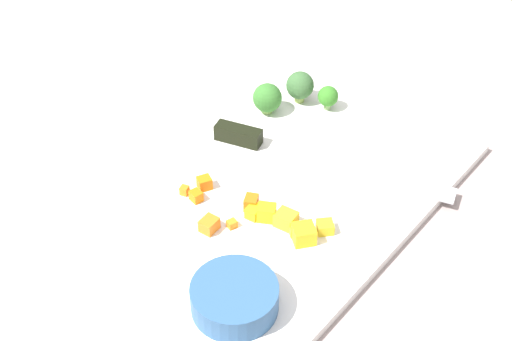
{
  "coord_description": "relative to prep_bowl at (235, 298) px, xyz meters",
  "views": [
    {
      "loc": [
        -0.49,
        -0.4,
        0.56
      ],
      "look_at": [
        0.0,
        0.0,
        0.02
      ],
      "focal_mm": 47.71,
      "sensor_mm": 36.0,
      "label": 1
    }
  ],
  "objects": [
    {
      "name": "carrot_dice_2",
      "position": [
        0.11,
        0.15,
        -0.01
      ],
      "size": [
        0.02,
        0.02,
        0.02
      ],
      "primitive_type": "cube",
      "rotation": [
        0.0,
        0.0,
        2.69
      ],
      "color": "orange",
      "rests_on": "cutting_board"
    },
    {
      "name": "pepper_dice_5",
      "position": [
        0.12,
        0.02,
        -0.01
      ],
      "size": [
        0.02,
        0.02,
        0.01
      ],
      "primitive_type": "cube",
      "rotation": [
        0.0,
        0.0,
        0.89
      ],
      "color": "yellow",
      "rests_on": "cutting_board"
    },
    {
      "name": "carrot_dice_4",
      "position": [
        0.06,
        0.09,
        -0.01
      ],
      "size": [
        0.02,
        0.02,
        0.02
      ],
      "primitive_type": "cube",
      "rotation": [
        0.0,
        0.0,
        1.66
      ],
      "color": "orange",
      "rests_on": "cutting_board"
    },
    {
      "name": "broccoli_floret_0",
      "position": [
        0.28,
        0.19,
        0.01
      ],
      "size": [
        0.04,
        0.04,
        0.04
      ],
      "color": "#94C15F",
      "rests_on": "cutting_board"
    },
    {
      "name": "carrot_dice_0",
      "position": [
        0.12,
        0.07,
        -0.01
      ],
      "size": [
        0.01,
        0.01,
        0.01
      ],
      "primitive_type": "cube",
      "rotation": [
        0.0,
        0.0,
        2.92
      ],
      "color": "orange",
      "rests_on": "cutting_board"
    },
    {
      "name": "carrot_dice_6",
      "position": [
        0.08,
        0.08,
        -0.01
      ],
      "size": [
        0.01,
        0.01,
        0.01
      ],
      "primitive_type": "cube",
      "rotation": [
        0.0,
        0.0,
        2.85
      ],
      "color": "orange",
      "rests_on": "cutting_board"
    },
    {
      "name": "pepper_dice_2",
      "position": [
        0.11,
        0.07,
        -0.01
      ],
      "size": [
        0.02,
        0.02,
        0.01
      ],
      "primitive_type": "cube",
      "rotation": [
        0.0,
        0.0,
        0.12
      ],
      "color": "yellow",
      "rests_on": "cutting_board"
    },
    {
      "name": "pepper_dice_1",
      "position": [
        0.12,
        0.0,
        -0.0
      ],
      "size": [
        0.03,
        0.03,
        0.02
      ],
      "primitive_type": "cube",
      "rotation": [
        0.0,
        0.0,
        0.91
      ],
      "color": "yellow",
      "rests_on": "cutting_board"
    },
    {
      "name": "pepper_dice_4",
      "position": [
        0.15,
        -0.01,
        -0.01
      ],
      "size": [
        0.03,
        0.03,
        0.01
      ],
      "primitive_type": "cube",
      "rotation": [
        0.0,
        0.0,
        2.4
      ],
      "color": "yellow",
      "rests_on": "cutting_board"
    },
    {
      "name": "ground_plane",
      "position": [
        0.17,
        0.11,
        -0.03
      ],
      "size": [
        4.0,
        4.0,
        0.0
      ],
      "primitive_type": "plane",
      "color": "gray"
    },
    {
      "name": "pepper_dice_0",
      "position": [
        0.12,
        0.06,
        -0.01
      ],
      "size": [
        0.03,
        0.03,
        0.02
      ],
      "primitive_type": "cube",
      "rotation": [
        0.0,
        0.0,
        2.1
      ],
      "color": "yellow",
      "rests_on": "cutting_board"
    },
    {
      "name": "prep_bowl",
      "position": [
        0.0,
        0.0,
        0.0
      ],
      "size": [
        0.09,
        0.09,
        0.03
      ],
      "primitive_type": "cylinder",
      "color": "#315B89",
      "rests_on": "cutting_board"
    },
    {
      "name": "carrot_dice_5",
      "position": [
        0.12,
        0.08,
        -0.01
      ],
      "size": [
        0.02,
        0.02,
        0.02
      ],
      "primitive_type": "cube",
      "rotation": [
        0.0,
        0.0,
        0.46
      ],
      "color": "orange",
      "rests_on": "cutting_board"
    },
    {
      "name": "pepper_dice_3",
      "position": [
        0.13,
        0.03,
        -0.01
      ],
      "size": [
        0.02,
        0.03,
        0.02
      ],
      "primitive_type": "cube",
      "rotation": [
        0.0,
        0.0,
        0.13
      ],
      "color": "yellow",
      "rests_on": "cutting_board"
    },
    {
      "name": "carrot_dice_3",
      "position": [
        0.09,
        0.16,
        -0.01
      ],
      "size": [
        0.01,
        0.01,
        0.01
      ],
      "primitive_type": "cube",
      "rotation": [
        0.0,
        0.0,
        1.87
      ],
      "color": "orange",
      "rests_on": "cutting_board"
    },
    {
      "name": "broccoli_floret_1",
      "position": [
        0.33,
        0.17,
        0.01
      ],
      "size": [
        0.04,
        0.04,
        0.05
      ],
      "color": "#96B457",
      "rests_on": "cutting_board"
    },
    {
      "name": "broccoli_floret_2",
      "position": [
        0.34,
        0.13,
        0.0
      ],
      "size": [
        0.03,
        0.03,
        0.04
      ],
      "color": "#83AE66",
      "rests_on": "cutting_board"
    },
    {
      "name": "carrot_dice_1",
      "position": [
        0.09,
        0.14,
        -0.01
      ],
      "size": [
        0.01,
        0.02,
        0.01
      ],
      "primitive_type": "cube",
      "rotation": [
        0.0,
        0.0,
        1.36
      ],
      "color": "orange",
      "rests_on": "cutting_board"
    },
    {
      "name": "cutting_board",
      "position": [
        0.17,
        0.11,
        -0.02
      ],
      "size": [
        0.49,
        0.39,
        0.01
      ],
      "primitive_type": "cube",
      "color": "white",
      "rests_on": "ground_plane"
    },
    {
      "name": "chef_knife",
      "position": [
        0.23,
        0.11,
        -0.01
      ],
      "size": [
        0.11,
        0.31,
        0.02
      ],
      "rotation": [
        0.0,
        0.0,
        5.01
      ],
      "color": "silver",
      "rests_on": "cutting_board"
    }
  ]
}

